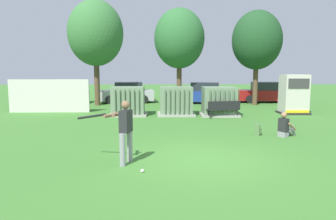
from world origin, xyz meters
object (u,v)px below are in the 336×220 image
object	(u,v)px
transformer_mid_east	(219,102)
parked_car_leftmost	(60,93)
generator_enclosure	(294,94)
backpack	(257,130)
transformer_mid_west	(176,101)
sports_ball	(142,171)
parked_car_rightmost	(264,93)
parked_car_right_of_center	(203,94)
batter	(124,129)
transformer_west	(128,102)
park_bench	(224,108)
seated_spectator	(285,127)
parked_car_left_of_center	(127,93)

from	to	relation	value
transformer_mid_east	parked_car_leftmost	bearing A→B (deg)	146.71
generator_enclosure	backpack	bearing A→B (deg)	-123.49
transformer_mid_west	transformer_mid_east	world-z (taller)	same
sports_ball	parked_car_rightmost	distance (m)	19.39
transformer_mid_west	parked_car_right_of_center	world-z (taller)	same
generator_enclosure	batter	bearing A→B (deg)	-132.18
transformer_mid_east	batter	bearing A→B (deg)	-115.51
batter	parked_car_rightmost	bearing A→B (deg)	60.28
transformer_west	park_bench	bearing A→B (deg)	-12.39
seated_spectator	parked_car_leftmost	xyz separation A→B (m)	(-12.53, 12.94, 0.38)
batter	transformer_west	bearing A→B (deg)	94.76
transformer_mid_west	generator_enclosure	size ratio (longest dim) A/B	0.91
transformer_mid_east	park_bench	size ratio (longest dim) A/B	1.14
park_bench	batter	xyz separation A→B (m)	(-4.42, -8.22, 0.44)
seated_spectator	parked_car_left_of_center	bearing A→B (deg)	119.43
transformer_west	batter	world-z (taller)	batter
parked_car_rightmost	sports_ball	bearing A→B (deg)	-117.16
transformer_mid_west	seated_spectator	bearing A→B (deg)	-56.92
transformer_mid_east	batter	world-z (taller)	batter
transformer_mid_west	seated_spectator	xyz separation A→B (m)	(3.90, -5.99, -0.41)
transformer_west	park_bench	size ratio (longest dim) A/B	1.14
transformer_west	transformer_mid_east	distance (m)	5.12
parked_car_leftmost	parked_car_left_of_center	size ratio (longest dim) A/B	0.96
backpack	parked_car_right_of_center	bearing A→B (deg)	92.30
transformer_mid_east	parked_car_leftmost	distance (m)	13.20
generator_enclosure	parked_car_left_of_center	distance (m)	12.37
transformer_west	sports_ball	xyz separation A→B (m)	(1.31, -10.18, -0.74)
seated_spectator	backpack	distance (m)	1.04
transformer_mid_east	parked_car_rightmost	distance (m)	8.91
parked_car_right_of_center	sports_ball	bearing A→B (deg)	-103.03
parked_car_right_of_center	parked_car_leftmost	bearing A→B (deg)	177.29
sports_ball	parked_car_right_of_center	distance (m)	17.07
generator_enclosure	transformer_mid_west	bearing A→B (deg)	-176.59
park_bench	parked_car_leftmost	bearing A→B (deg)	143.91
seated_spectator	parked_car_rightmost	bearing A→B (deg)	74.79
transformer_west	transformer_mid_east	bearing A→B (deg)	-3.17
park_bench	seated_spectator	xyz separation A→B (m)	(1.41, -4.83, -0.16)
transformer_mid_east	generator_enclosure	size ratio (longest dim) A/B	0.91
park_bench	parked_car_rightmost	xyz separation A→B (m)	(4.96, 8.20, 0.22)
batter	sports_ball	distance (m)	1.35
parked_car_left_of_center	park_bench	bearing A→B (deg)	-54.10
transformer_mid_east	parked_car_right_of_center	size ratio (longest dim) A/B	0.48
generator_enclosure	park_bench	size ratio (longest dim) A/B	1.25
backpack	parked_car_rightmost	distance (m)	13.49
generator_enclosure	seated_spectator	distance (m)	7.13
sports_ball	seated_spectator	distance (m)	6.77
transformer_mid_west	parked_car_left_of_center	world-z (taller)	same
transformer_mid_west	parked_car_leftmost	xyz separation A→B (m)	(-8.63, 6.95, -0.04)
sports_ball	park_bench	bearing A→B (deg)	66.71
park_bench	parked_car_left_of_center	bearing A→B (deg)	125.90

